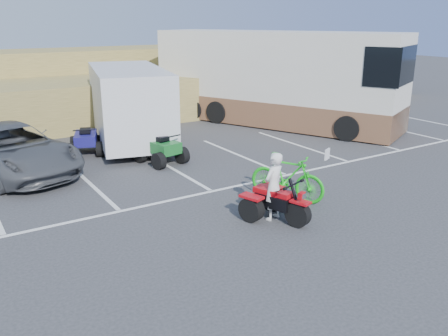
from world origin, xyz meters
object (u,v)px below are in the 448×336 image
grey_pickup (11,150)px  quad_atv_blue (87,154)px  red_trike_atv (278,220)px  rv_motorhome (275,85)px  quad_atv_green (161,163)px  green_dirt_bike (287,177)px  rider (274,186)px  cargo_trailer (129,103)px

grey_pickup → quad_atv_blue: bearing=5.1°
red_trike_atv → rv_motorhome: 11.25m
quad_atv_green → rv_motorhome: bearing=11.1°
green_dirt_bike → quad_atv_green: green_dirt_bike is taller
rider → grey_pickup: 8.56m
grey_pickup → cargo_trailer: (4.55, 1.58, 0.80)m
red_trike_atv → cargo_trailer: cargo_trailer is taller
red_trike_atv → quad_atv_green: (-0.34, 5.84, 0.00)m
rider → rv_motorhome: bearing=-145.8°
grey_pickup → quad_atv_blue: 2.91m
cargo_trailer → quad_atv_green: (-0.17, -3.05, -1.56)m
rider → grey_pickup: (-4.68, 7.17, -0.07)m
red_trike_atv → green_dirt_bike: 1.56m
rv_motorhome → quad_atv_green: rv_motorhome is taller
quad_atv_blue → green_dirt_bike: bearing=-47.0°
red_trike_atv → quad_atv_blue: red_trike_atv is taller
cargo_trailer → green_dirt_bike: bearing=-67.5°
rider → rv_motorhome: (6.82, 8.67, 0.93)m
grey_pickup → cargo_trailer: 4.88m
cargo_trailer → quad_atv_green: bearing=-79.4°
red_trike_atv → rv_motorhome: (6.77, 8.81, 1.76)m
rider → green_dirt_bike: size_ratio=0.79×
green_dirt_bike → cargo_trailer: cargo_trailer is taller
grey_pickup → quad_atv_green: grey_pickup is taller
green_dirt_bike → red_trike_atv: bearing=-164.1°
quad_atv_green → grey_pickup: bearing=149.8°
rider → quad_atv_green: rider is taller
red_trike_atv → rv_motorhome: bearing=34.9°
red_trike_atv → cargo_trailer: 9.03m
red_trike_atv → grey_pickup: 8.74m
quad_atv_blue → cargo_trailer: bearing=36.4°
rider → red_trike_atv: bearing=90.0°
grey_pickup → quad_atv_green: bearing=-34.4°
red_trike_atv → rv_motorhome: size_ratio=0.14×
rv_motorhome → quad_atv_blue: (-8.87, -0.50, -1.76)m
rider → green_dirt_bike: 1.39m
rv_motorhome → quad_atv_green: 7.90m
red_trike_atv → rider: 0.84m
green_dirt_bike → rv_motorhome: size_ratio=0.18×
quad_atv_blue → quad_atv_green: 3.04m
rider → green_dirt_bike: bearing=-160.9°
rv_motorhome → quad_atv_green: bearing=178.1°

